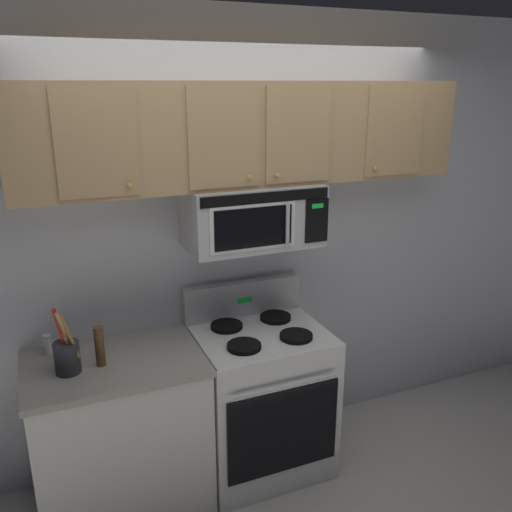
{
  "coord_description": "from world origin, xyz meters",
  "views": [
    {
      "loc": [
        -1.14,
        -2.2,
        2.29
      ],
      "look_at": [
        0.0,
        0.49,
        1.35
      ],
      "focal_mm": 37.91,
      "sensor_mm": 36.0,
      "label": 1
    }
  ],
  "objects_px": {
    "stove_range": "(260,397)",
    "pepper_mill": "(100,346)",
    "over_range_microwave": "(252,216)",
    "salt_shaker": "(47,345)",
    "utensil_crock_charcoal": "(67,355)"
  },
  "relations": [
    {
      "from": "salt_shaker",
      "to": "utensil_crock_charcoal",
      "type": "bearing_deg",
      "value": -70.48
    },
    {
      "from": "utensil_crock_charcoal",
      "to": "salt_shaker",
      "type": "bearing_deg",
      "value": 109.52
    },
    {
      "from": "salt_shaker",
      "to": "stove_range",
      "type": "bearing_deg",
      "value": -9.85
    },
    {
      "from": "stove_range",
      "to": "over_range_microwave",
      "type": "relative_size",
      "value": 1.47
    },
    {
      "from": "over_range_microwave",
      "to": "salt_shaker",
      "type": "xyz_separation_m",
      "value": [
        -1.15,
        0.08,
        -0.62
      ]
    },
    {
      "from": "stove_range",
      "to": "utensil_crock_charcoal",
      "type": "xyz_separation_m",
      "value": [
        -1.07,
        -0.04,
        0.53
      ]
    },
    {
      "from": "stove_range",
      "to": "over_range_microwave",
      "type": "bearing_deg",
      "value": 90.14
    },
    {
      "from": "stove_range",
      "to": "utensil_crock_charcoal",
      "type": "distance_m",
      "value": 1.19
    },
    {
      "from": "stove_range",
      "to": "pepper_mill",
      "type": "bearing_deg",
      "value": -178.11
    },
    {
      "from": "stove_range",
      "to": "utensil_crock_charcoal",
      "type": "bearing_deg",
      "value": -177.86
    },
    {
      "from": "stove_range",
      "to": "pepper_mill",
      "type": "relative_size",
      "value": 5.17
    },
    {
      "from": "utensil_crock_charcoal",
      "to": "pepper_mill",
      "type": "distance_m",
      "value": 0.16
    },
    {
      "from": "salt_shaker",
      "to": "pepper_mill",
      "type": "height_order",
      "value": "pepper_mill"
    },
    {
      "from": "salt_shaker",
      "to": "pepper_mill",
      "type": "bearing_deg",
      "value": -43.15
    },
    {
      "from": "pepper_mill",
      "to": "over_range_microwave",
      "type": "bearing_deg",
      "value": 9.16
    }
  ]
}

